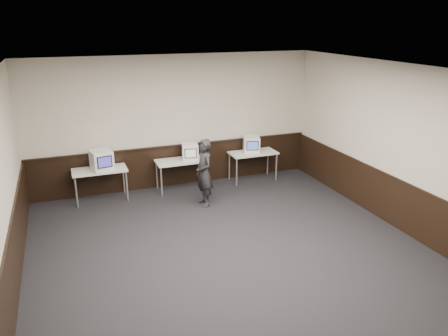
# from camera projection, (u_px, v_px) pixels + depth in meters

# --- Properties ---
(floor) EXTENTS (8.00, 8.00, 0.00)m
(floor) POSITION_uv_depth(u_px,v_px,m) (238.00, 261.00, 7.53)
(floor) COLOR black
(floor) RESTS_ON ground
(ceiling) EXTENTS (8.00, 8.00, 0.00)m
(ceiling) POSITION_uv_depth(u_px,v_px,m) (240.00, 73.00, 6.49)
(ceiling) COLOR white
(ceiling) RESTS_ON back_wall
(back_wall) EXTENTS (7.00, 0.00, 7.00)m
(back_wall) POSITION_uv_depth(u_px,v_px,m) (175.00, 122.00, 10.55)
(back_wall) COLOR beige
(back_wall) RESTS_ON ground
(front_wall) EXTENTS (7.00, 0.00, 7.00)m
(front_wall) POSITION_uv_depth(u_px,v_px,m) (431.00, 333.00, 3.47)
(front_wall) COLOR beige
(front_wall) RESTS_ON ground
(right_wall) EXTENTS (0.00, 8.00, 8.00)m
(right_wall) POSITION_uv_depth(u_px,v_px,m) (411.00, 152.00, 8.18)
(right_wall) COLOR beige
(right_wall) RESTS_ON ground
(wainscot_back) EXTENTS (6.98, 0.04, 1.00)m
(wainscot_back) POSITION_uv_depth(u_px,v_px,m) (177.00, 165.00, 10.89)
(wainscot_back) COLOR black
(wainscot_back) RESTS_ON back_wall
(wainscot_left) EXTENTS (0.04, 7.98, 1.00)m
(wainscot_left) POSITION_uv_depth(u_px,v_px,m) (12.00, 276.00, 6.20)
(wainscot_left) COLOR black
(wainscot_left) RESTS_ON left_wall
(wainscot_right) EXTENTS (0.04, 7.98, 1.00)m
(wainscot_right) POSITION_uv_depth(u_px,v_px,m) (402.00, 206.00, 8.53)
(wainscot_right) COLOR black
(wainscot_right) RESTS_ON right_wall
(wainscot_rail) EXTENTS (6.98, 0.06, 0.04)m
(wainscot_rail) POSITION_uv_depth(u_px,v_px,m) (177.00, 145.00, 10.70)
(wainscot_rail) COLOR black
(wainscot_rail) RESTS_ON wainscot_back
(desk_left) EXTENTS (1.20, 0.60, 0.75)m
(desk_left) POSITION_uv_depth(u_px,v_px,m) (100.00, 172.00, 9.86)
(desk_left) COLOR silver
(desk_left) RESTS_ON ground
(desk_center) EXTENTS (1.20, 0.60, 0.75)m
(desk_center) POSITION_uv_depth(u_px,v_px,m) (181.00, 163.00, 10.49)
(desk_center) COLOR silver
(desk_center) RESTS_ON ground
(desk_right) EXTENTS (1.20, 0.60, 0.75)m
(desk_right) POSITION_uv_depth(u_px,v_px,m) (253.00, 155.00, 11.13)
(desk_right) COLOR silver
(desk_right) RESTS_ON ground
(emac_left) EXTENTS (0.52, 0.54, 0.44)m
(emac_left) POSITION_uv_depth(u_px,v_px,m) (102.00, 160.00, 9.75)
(emac_left) COLOR white
(emac_left) RESTS_ON desk_left
(emac_center) EXTENTS (0.46, 0.47, 0.38)m
(emac_center) POSITION_uv_depth(u_px,v_px,m) (190.00, 152.00, 10.47)
(emac_center) COLOR white
(emac_center) RESTS_ON desk_center
(emac_right) EXTENTS (0.51, 0.52, 0.40)m
(emac_right) POSITION_uv_depth(u_px,v_px,m) (251.00, 144.00, 11.07)
(emac_right) COLOR white
(emac_right) RESTS_ON desk_right
(person) EXTENTS (0.41, 0.58, 1.52)m
(person) POSITION_uv_depth(u_px,v_px,m) (204.00, 173.00, 9.58)
(person) COLOR black
(person) RESTS_ON ground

